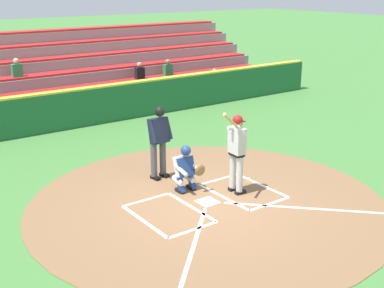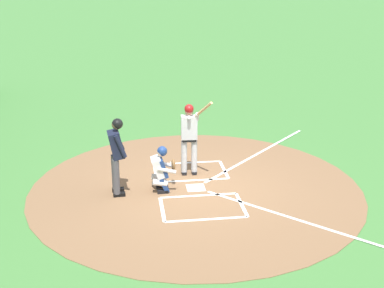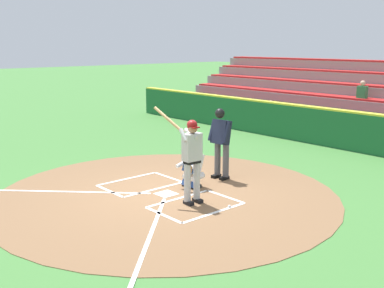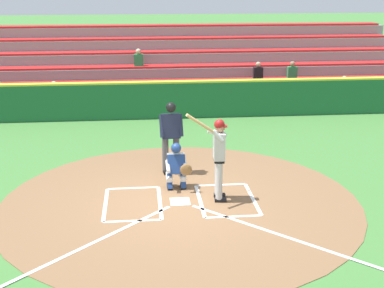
# 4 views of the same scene
# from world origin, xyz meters

# --- Properties ---
(ground_plane) EXTENTS (120.00, 120.00, 0.00)m
(ground_plane) POSITION_xyz_m (0.00, 0.00, 0.00)
(ground_plane) COLOR #427A38
(dirt_circle) EXTENTS (8.00, 8.00, 0.01)m
(dirt_circle) POSITION_xyz_m (0.00, 0.00, 0.01)
(dirt_circle) COLOR brown
(dirt_circle) RESTS_ON ground
(home_plate_and_chalk) EXTENTS (7.93, 4.91, 0.01)m
(home_plate_and_chalk) POSITION_xyz_m (0.00, 0.88, 0.01)
(home_plate_and_chalk) COLOR white
(home_plate_and_chalk) RESTS_ON dirt_circle
(batter) EXTENTS (0.96, 0.67, 2.13)m
(batter) POSITION_xyz_m (-0.86, -0.04, 1.10)
(batter) COLOR #BCBCBC
(batter) RESTS_ON ground
(catcher) EXTENTS (0.59, 0.60, 1.13)m
(catcher) POSITION_xyz_m (0.01, -0.82, 0.59)
(catcher) COLOR black
(catcher) RESTS_ON ground
(plate_umpire) EXTENTS (0.60, 0.45, 1.86)m
(plate_umpire) POSITION_xyz_m (0.08, -1.86, 1.08)
(plate_umpire) COLOR #4C4C51
(plate_umpire) RESTS_ON ground
(baseball) EXTENTS (0.07, 0.07, 0.07)m
(baseball) POSITION_xyz_m (-1.63, -0.44, 0.04)
(baseball) COLOR white
(baseball) RESTS_ON ground
(backstop_wall) EXTENTS (22.00, 0.36, 1.31)m
(backstop_wall) POSITION_xyz_m (0.00, -7.50, 0.65)
(backstop_wall) COLOR #1E6033
(backstop_wall) RESTS_ON ground
(bleacher_stand) EXTENTS (20.00, 5.10, 2.78)m
(bleacher_stand) POSITION_xyz_m (0.00, -11.33, 1.00)
(bleacher_stand) COLOR gray
(bleacher_stand) RESTS_ON ground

